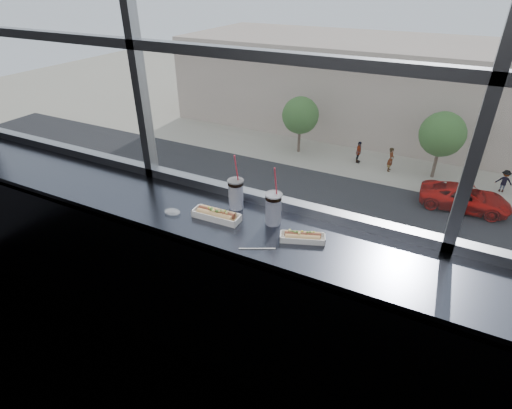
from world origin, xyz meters
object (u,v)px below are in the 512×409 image
at_px(wrapper, 172,212).
at_px(car_near_c, 429,259).
at_px(pedestrian_b, 391,157).
at_px(pedestrian_c, 505,179).
at_px(hotdog_tray_left, 216,214).
at_px(soda_cup_right, 273,207).
at_px(loose_straw, 257,249).
at_px(tree_left, 300,115).
at_px(car_near_a, 199,196).
at_px(soda_cup_left, 236,193).
at_px(pedestrian_a, 359,150).
at_px(tree_center, 442,134).
at_px(car_far_b, 466,194).
at_px(hotdog_tray_right, 303,237).

relative_size(wrapper, car_near_c, 0.02).
bearing_deg(pedestrian_b, pedestrian_c, -89.24).
xyz_separation_m(wrapper, pedestrian_b, (-2.14, 28.04, -10.95)).
bearing_deg(car_near_c, hotdog_tray_left, 179.54).
bearing_deg(wrapper, soda_cup_right, 17.19).
xyz_separation_m(loose_straw, tree_left, (-10.44, 28.47, -8.89)).
relative_size(car_near_c, car_near_a, 0.90).
bearing_deg(loose_straw, hotdog_tray_left, 128.54).
bearing_deg(soda_cup_left, soda_cup_right, -11.49).
bearing_deg(tree_left, soda_cup_right, -69.73).
xyz_separation_m(pedestrian_a, tree_center, (5.69, -0.07, 2.29)).
xyz_separation_m(pedestrian_c, tree_left, (-15.35, 0.23, 2.20)).
height_order(soda_cup_left, soda_cup_right, soda_cup_right).
distance_m(car_near_c, pedestrian_b, 12.35).
relative_size(car_far_b, tree_center, 1.21).
height_order(pedestrian_c, tree_center, tree_center).
height_order(car_near_a, pedestrian_c, car_near_a).
xyz_separation_m(car_near_a, pedestrian_c, (17.36, 11.77, -0.07)).
distance_m(hotdog_tray_left, soda_cup_left, 0.19).
bearing_deg(pedestrian_b, tree_left, 87.49).
distance_m(pedestrian_a, tree_center, 6.14).
relative_size(car_near_a, car_far_b, 1.01).
bearing_deg(loose_straw, pedestrian_a, 73.64).
xyz_separation_m(loose_straw, car_near_a, (-12.46, 16.47, -11.02)).
bearing_deg(pedestrian_c, tree_left, -0.87).
relative_size(hotdog_tray_left, pedestrian_a, 0.14).
xyz_separation_m(hotdog_tray_left, loose_straw, (0.36, -0.16, -0.03)).
distance_m(hotdog_tray_right, pedestrian_a, 30.92).
xyz_separation_m(wrapper, pedestrian_c, (5.54, 28.14, -11.10)).
xyz_separation_m(soda_cup_right, wrapper, (-0.60, -0.18, -0.10)).
relative_size(pedestrian_b, tree_left, 0.48).
height_order(hotdog_tray_right, pedestrian_c, hotdog_tray_right).
bearing_deg(pedestrian_c, pedestrian_a, -1.67).
distance_m(soda_cup_right, wrapper, 0.63).
bearing_deg(tree_center, pedestrian_b, -173.82).
bearing_deg(hotdog_tray_left, tree_center, 86.60).
relative_size(hotdog_tray_right, pedestrian_c, 0.13).
relative_size(hotdog_tray_right, tree_left, 0.05).
relative_size(soda_cup_left, pedestrian_c, 0.19).
bearing_deg(soda_cup_right, pedestrian_c, 79.98).
height_order(car_far_b, pedestrian_c, car_far_b).
height_order(car_near_c, tree_center, tree_center).
height_order(hotdog_tray_right, tree_left, hotdog_tray_right).
xyz_separation_m(soda_cup_right, pedestrian_c, (4.94, 27.96, -11.20)).
bearing_deg(car_near_a, soda_cup_right, -145.02).
xyz_separation_m(soda_cup_left, soda_cup_right, (0.28, -0.06, 0.00)).
xyz_separation_m(car_near_c, car_near_a, (-13.73, 0.00, 0.10)).
bearing_deg(pedestrian_a, tree_left, 90.74).
bearing_deg(tree_left, hotdog_tray_right, -69.40).
relative_size(car_near_c, pedestrian_b, 2.46).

